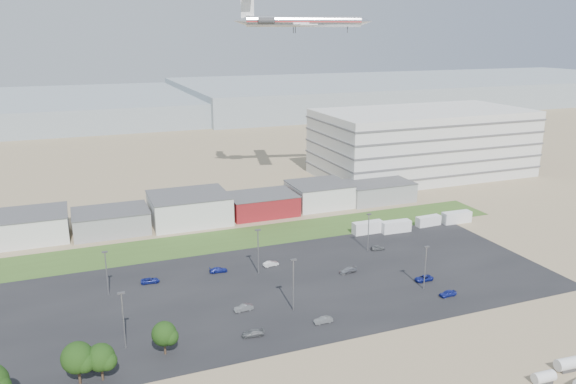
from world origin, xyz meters
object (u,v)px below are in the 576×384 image
parked_car_0 (424,278)px  parked_car_3 (253,333)px  parked_car_4 (244,308)px  parked_car_13 (323,320)px  parked_car_12 (348,270)px  parked_car_8 (378,248)px  parked_car_10 (97,364)px  parked_car_2 (448,293)px  parked_car_6 (218,270)px  box_trailer_a (368,227)px  airliner (304,21)px  storage_tank_nw (544,377)px  parked_car_11 (271,264)px  parked_car_9 (150,280)px

parked_car_0 → parked_car_3: parked_car_0 is taller
parked_car_4 → parked_car_13: bearing=47.5°
parked_car_12 → parked_car_13: size_ratio=1.15×
parked_car_8 → parked_car_10: bearing=120.2°
parked_car_2 → parked_car_12: parked_car_2 is taller
parked_car_6 → parked_car_3: bearing=-178.7°
box_trailer_a → airliner: size_ratio=0.19×
storage_tank_nw → box_trailer_a: box_trailer_a is taller
parked_car_3 → parked_car_12: 34.52m
storage_tank_nw → parked_car_13: 38.57m
parked_car_10 → parked_car_11: parked_car_11 is taller
parked_car_4 → storage_tank_nw: bearing=38.9°
parked_car_8 → parked_car_9: (-56.72, 1.21, -0.03)m
parked_car_9 → parked_car_3: bearing=-149.5°
storage_tank_nw → airliner: (8.78, 118.51, 55.77)m
parked_car_11 → parked_car_12: (15.21, -10.08, 0.00)m
parked_car_10 → parked_car_0: bearing=-75.4°
storage_tank_nw → parked_car_13: (-24.27, 29.97, -0.48)m
parked_car_3 → parked_car_8: 51.24m
storage_tank_nw → parked_car_4: 54.57m
parked_car_3 → parked_car_6: 29.88m
airliner → parked_car_6: (-45.63, -58.38, -56.26)m
box_trailer_a → parked_car_12: box_trailer_a is taller
parked_car_4 → parked_car_11: 22.70m
parked_car_13 → parked_car_0: bearing=108.2°
parked_car_0 → parked_car_3: bearing=-81.3°
parked_car_9 → parked_car_13: parked_car_13 is taller
parked_car_12 → parked_car_8: bearing=118.7°
storage_tank_nw → parked_car_11: (-24.39, 59.09, -0.47)m
parked_car_13 → airliner: bearing=160.5°
parked_car_9 → parked_car_10: bearing=161.8°
storage_tank_nw → parked_car_13: size_ratio=0.99×
parked_car_8 → parked_car_9: 56.73m
storage_tank_nw → airliner: 131.27m
storage_tank_nw → parked_car_2: size_ratio=0.95×
parked_car_4 → parked_car_9: (-15.41, 19.89, -0.07)m
parked_car_4 → parked_car_8: parked_car_4 is taller
parked_car_8 → parked_car_12: 16.74m
box_trailer_a → parked_car_13: bearing=-128.2°
parked_car_2 → parked_car_8: size_ratio=1.08×
parked_car_2 → parked_car_6: 51.00m
box_trailer_a → parked_car_13: size_ratio=2.35×
airliner → parked_car_13: (-33.04, -88.54, -56.25)m
parked_car_4 → parked_car_13: size_ratio=1.06×
box_trailer_a → parked_car_9: (-60.50, -10.79, -1.04)m
parked_car_2 → parked_car_4: parked_car_2 is taller
box_trailer_a → parked_car_11: bearing=-159.9°
parked_car_2 → parked_car_13: 29.08m
parked_car_3 → parked_car_10: parked_car_10 is taller
box_trailer_a → parked_car_11: size_ratio=2.32×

